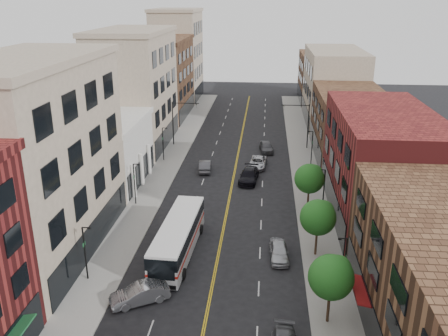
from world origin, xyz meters
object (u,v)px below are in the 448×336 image
(car_parked_far, at_px, (279,251))
(car_angle_b, at_px, (140,294))
(car_lane_b, at_px, (258,162))
(car_lane_behind, at_px, (205,166))
(car_lane_c, at_px, (266,147))
(car_lane_a, at_px, (249,176))
(city_bus, at_px, (178,236))

(car_parked_far, bearing_deg, car_angle_b, -148.58)
(car_lane_b, bearing_deg, car_angle_b, -99.57)
(car_lane_behind, height_order, car_lane_c, car_lane_c)
(car_lane_c, bearing_deg, car_lane_a, -106.54)
(city_bus, height_order, car_lane_c, city_bus)
(car_angle_b, bearing_deg, car_lane_a, 134.95)
(car_parked_far, xyz_separation_m, car_lane_c, (-1.43, 32.69, 0.06))
(city_bus, bearing_deg, car_lane_a, 75.38)
(car_lane_behind, bearing_deg, city_bus, 84.64)
(car_parked_far, height_order, car_lane_behind, car_lane_behind)
(car_angle_b, distance_m, car_lane_a, 28.56)
(car_angle_b, xyz_separation_m, car_lane_behind, (1.34, 31.03, -0.04))
(city_bus, bearing_deg, car_lane_behind, 93.52)
(car_angle_b, bearing_deg, car_lane_b, 135.84)
(city_bus, bearing_deg, car_parked_far, 2.16)
(car_lane_a, bearing_deg, car_parked_far, -73.70)
(city_bus, height_order, car_parked_far, city_bus)
(car_parked_far, distance_m, car_lane_behind, 25.21)
(car_lane_behind, bearing_deg, car_parked_far, 107.16)
(car_lane_a, height_order, car_lane_c, car_lane_a)
(car_angle_b, relative_size, car_lane_a, 0.85)
(car_lane_behind, distance_m, car_lane_a, 7.33)
(car_lane_a, bearing_deg, car_lane_behind, 156.83)
(city_bus, bearing_deg, car_lane_b, 76.86)
(car_parked_far, height_order, car_lane_b, car_parked_far)
(city_bus, relative_size, car_parked_far, 2.93)
(car_lane_a, bearing_deg, city_bus, -101.39)
(car_parked_far, bearing_deg, car_lane_c, 89.14)
(car_lane_b, bearing_deg, car_lane_behind, -158.04)
(city_bus, relative_size, car_lane_b, 2.49)
(car_angle_b, relative_size, car_parked_far, 1.09)
(car_parked_far, relative_size, car_lane_a, 0.78)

